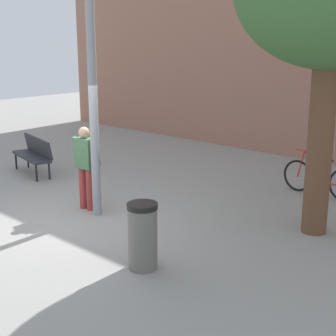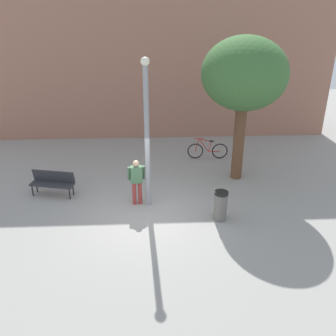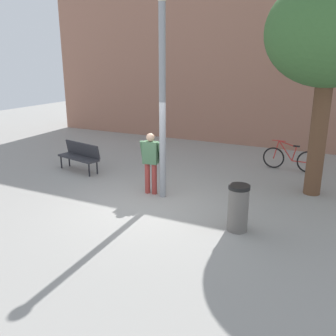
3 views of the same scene
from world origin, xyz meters
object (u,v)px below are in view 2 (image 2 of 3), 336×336
Objects in this scene: trash_bin at (220,206)px; park_bench at (53,181)px; lamppost at (147,130)px; bicycle_red at (207,150)px; person_by_lamppost at (137,179)px; plaza_tree at (244,75)px.

park_bench is at bearing 161.30° from trash_bin.
lamppost reaches higher than park_bench.
bicycle_red is at bearing 56.46° from lamppost.
person_by_lamppost is 1.64× the size of trash_bin.
lamppost is 5.34m from bicycle_red.
trash_bin is at bearing -22.62° from person_by_lamppost.
lamppost is at bearing -123.54° from bicycle_red.
bicycle_red is at bearing 52.21° from person_by_lamppost.
person_by_lamppost is 5.39m from plaza_tree.
bicycle_red is (3.04, 3.92, -0.58)m from person_by_lamppost.
trash_bin is (5.83, -1.97, -0.03)m from park_bench.
lamppost reaches higher than bicycle_red.
park_bench is at bearing -153.30° from bicycle_red.
person_by_lamppost reaches higher than park_bench.
lamppost is 4.96× the size of trash_bin.
trash_bin is at bearing -111.27° from plaza_tree.
park_bench is 1.63× the size of trash_bin.
bicycle_red is (-0.89, 1.99, -3.72)m from plaza_tree.
trash_bin is at bearing -18.70° from park_bench.
bicycle_red is 1.78× the size of trash_bin.
park_bench is 0.30× the size of plaza_tree.
person_by_lamppost is 3.24m from park_bench.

